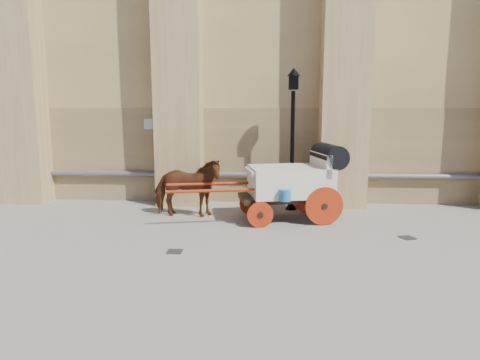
{
  "coord_description": "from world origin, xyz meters",
  "views": [
    {
      "loc": [
        1.69,
        -9.52,
        2.98
      ],
      "look_at": [
        0.98,
        1.92,
        1.07
      ],
      "focal_mm": 32.0,
      "sensor_mm": 36.0,
      "label": 1
    }
  ],
  "objects": [
    {
      "name": "street_lamp",
      "position": [
        2.44,
        3.06,
        2.21
      ],
      "size": [
        0.39,
        0.39,
        4.13
      ],
      "color": "black",
      "rests_on": "ground"
    },
    {
      "name": "carriage",
      "position": [
        2.49,
        1.89,
        1.1
      ],
      "size": [
        4.82,
        2.17,
        2.04
      ],
      "rotation": [
        0.0,
        0.0,
        0.21
      ],
      "color": "black",
      "rests_on": "ground"
    },
    {
      "name": "horse",
      "position": [
        -0.49,
        1.99,
        0.82
      ],
      "size": [
        1.98,
        0.96,
        1.65
      ],
      "primitive_type": "imported",
      "rotation": [
        0.0,
        0.0,
        1.53
      ],
      "color": "#5B3018",
      "rests_on": "ground"
    },
    {
      "name": "drain_grate_near",
      "position": [
        -0.22,
        -0.98,
        0.01
      ],
      "size": [
        0.33,
        0.33,
        0.01
      ],
      "primitive_type": "cube",
      "rotation": [
        0.0,
        0.0,
        0.03
      ],
      "color": "black",
      "rests_on": "ground"
    },
    {
      "name": "ground",
      "position": [
        0.0,
        0.0,
        0.0
      ],
      "size": [
        90.0,
        90.0,
        0.0
      ],
      "primitive_type": "plane",
      "color": "slate",
      "rests_on": "ground"
    },
    {
      "name": "drain_grate_far",
      "position": [
        5.0,
        0.32,
        0.01
      ],
      "size": [
        0.42,
        0.42,
        0.01
      ],
      "primitive_type": "cube",
      "rotation": [
        0.0,
        0.0,
        0.38
      ],
      "color": "black",
      "rests_on": "ground"
    }
  ]
}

